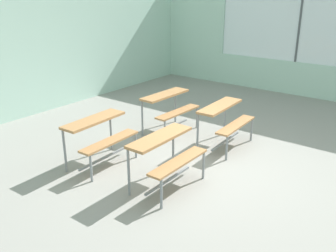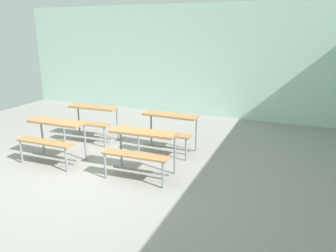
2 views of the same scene
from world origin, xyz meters
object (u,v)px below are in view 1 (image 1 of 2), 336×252
desk_bench_r1c0 (99,131)px  desk_bench_r1c1 (169,104)px  desk_bench_r0c1 (225,116)px  desk_bench_r0c0 (166,150)px

desk_bench_r1c0 → desk_bench_r1c1: 1.80m
desk_bench_r1c0 → desk_bench_r0c1: bearing=-35.6°
desk_bench_r0c1 → desk_bench_r1c1: 1.20m
desk_bench_r0c1 → desk_bench_r1c0: (-1.81, 1.21, 0.00)m
desk_bench_r0c1 → desk_bench_r0c0: bearing=179.5°
desk_bench_r0c0 → desk_bench_r0c1: bearing=1.5°
desk_bench_r0c0 → desk_bench_r1c0: bearing=93.0°
desk_bench_r1c1 → desk_bench_r1c0: bearing=-178.0°
desk_bench_r1c0 → desk_bench_r1c1: same height
desk_bench_r1c0 → desk_bench_r1c1: bearing=-2.1°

